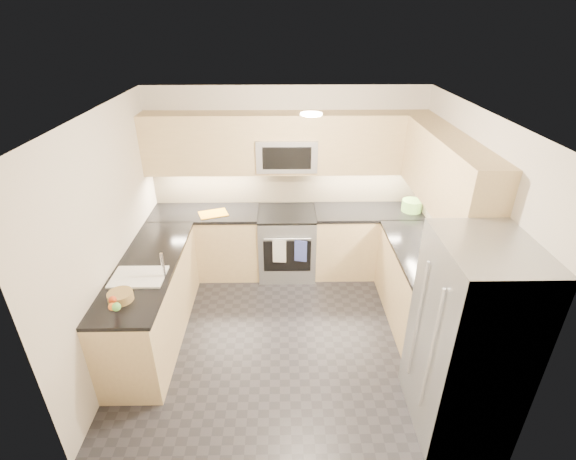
% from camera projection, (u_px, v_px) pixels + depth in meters
% --- Properties ---
extents(floor, '(3.60, 3.20, 0.00)m').
position_uv_depth(floor, '(289.00, 332.00, 4.83)').
color(floor, black).
rests_on(floor, ground).
extents(ceiling, '(3.60, 3.20, 0.02)m').
position_uv_depth(ceiling, '(289.00, 113.00, 3.67)').
color(ceiling, beige).
rests_on(ceiling, wall_back).
extents(wall_back, '(3.60, 0.02, 2.50)m').
position_uv_depth(wall_back, '(286.00, 181.00, 5.67)').
color(wall_back, beige).
rests_on(wall_back, floor).
extents(wall_front, '(3.60, 0.02, 2.50)m').
position_uv_depth(wall_front, '(293.00, 350.00, 2.83)').
color(wall_front, beige).
rests_on(wall_front, floor).
extents(wall_left, '(0.02, 3.20, 2.50)m').
position_uv_depth(wall_left, '(111.00, 239.00, 4.22)').
color(wall_left, beige).
rests_on(wall_left, floor).
extents(wall_right, '(0.02, 3.20, 2.50)m').
position_uv_depth(wall_right, '(464.00, 236.00, 4.28)').
color(wall_right, beige).
rests_on(wall_right, floor).
extents(base_cab_back_left, '(1.42, 0.60, 0.90)m').
position_uv_depth(base_cab_back_left, '(208.00, 244.00, 5.76)').
color(base_cab_back_left, '#D7B881').
rests_on(base_cab_back_left, floor).
extents(base_cab_back_right, '(1.42, 0.60, 0.90)m').
position_uv_depth(base_cab_back_right, '(365.00, 242.00, 5.79)').
color(base_cab_back_right, '#D7B881').
rests_on(base_cab_back_right, floor).
extents(base_cab_right, '(0.60, 1.70, 0.90)m').
position_uv_depth(base_cab_right, '(419.00, 291.00, 4.78)').
color(base_cab_right, '#D7B881').
rests_on(base_cab_right, floor).
extents(base_cab_peninsula, '(0.60, 2.00, 0.90)m').
position_uv_depth(base_cab_peninsula, '(153.00, 302.00, 4.60)').
color(base_cab_peninsula, '#D7B881').
rests_on(base_cab_peninsula, floor).
extents(countertop_back_left, '(1.42, 0.63, 0.04)m').
position_uv_depth(countertop_back_left, '(205.00, 213.00, 5.54)').
color(countertop_back_left, black).
rests_on(countertop_back_left, base_cab_back_left).
extents(countertop_back_right, '(1.42, 0.63, 0.04)m').
position_uv_depth(countertop_back_right, '(368.00, 212.00, 5.57)').
color(countertop_back_right, black).
rests_on(countertop_back_right, base_cab_back_right).
extents(countertop_right, '(0.63, 1.70, 0.04)m').
position_uv_depth(countertop_right, '(425.00, 256.00, 4.56)').
color(countertop_right, black).
rests_on(countertop_right, base_cab_right).
extents(countertop_peninsula, '(0.63, 2.00, 0.04)m').
position_uv_depth(countertop_peninsula, '(146.00, 266.00, 4.38)').
color(countertop_peninsula, black).
rests_on(countertop_peninsula, base_cab_peninsula).
extents(upper_cab_back, '(3.60, 0.35, 0.75)m').
position_uv_depth(upper_cab_back, '(287.00, 143.00, 5.25)').
color(upper_cab_back, '#D7B881').
rests_on(upper_cab_back, wall_back).
extents(upper_cab_right, '(0.35, 1.95, 0.75)m').
position_uv_depth(upper_cab_right, '(447.00, 174.00, 4.25)').
color(upper_cab_right, '#D7B881').
rests_on(upper_cab_right, wall_right).
extents(backsplash_back, '(3.60, 0.01, 0.51)m').
position_uv_depth(backsplash_back, '(286.00, 185.00, 5.69)').
color(backsplash_back, '#C3B38D').
rests_on(backsplash_back, wall_back).
extents(backsplash_right, '(0.01, 2.30, 0.51)m').
position_uv_depth(backsplash_right, '(447.00, 221.00, 4.70)').
color(backsplash_right, '#C3B38D').
rests_on(backsplash_right, wall_right).
extents(gas_range, '(0.76, 0.65, 0.91)m').
position_uv_depth(gas_range, '(287.00, 244.00, 5.75)').
color(gas_range, gray).
rests_on(gas_range, floor).
extents(range_cooktop, '(0.76, 0.65, 0.03)m').
position_uv_depth(range_cooktop, '(287.00, 213.00, 5.54)').
color(range_cooktop, black).
rests_on(range_cooktop, gas_range).
extents(oven_door_glass, '(0.62, 0.02, 0.45)m').
position_uv_depth(oven_door_glass, '(287.00, 256.00, 5.46)').
color(oven_door_glass, black).
rests_on(oven_door_glass, gas_range).
extents(oven_handle, '(0.60, 0.02, 0.02)m').
position_uv_depth(oven_handle, '(287.00, 239.00, 5.32)').
color(oven_handle, '#B2B5BA').
rests_on(oven_handle, gas_range).
extents(microwave, '(0.76, 0.40, 0.40)m').
position_uv_depth(microwave, '(287.00, 153.00, 5.28)').
color(microwave, '#ACADB4').
rests_on(microwave, upper_cab_back).
extents(microwave_door, '(0.60, 0.01, 0.28)m').
position_uv_depth(microwave_door, '(287.00, 158.00, 5.10)').
color(microwave_door, black).
rests_on(microwave_door, microwave).
extents(refrigerator, '(0.70, 0.90, 1.80)m').
position_uv_depth(refrigerator, '(468.00, 340.00, 3.42)').
color(refrigerator, '#969A9D').
rests_on(refrigerator, floor).
extents(fridge_handle_left, '(0.02, 0.02, 1.20)m').
position_uv_depth(fridge_handle_left, '(431.00, 352.00, 3.23)').
color(fridge_handle_left, '#B2B5BA').
rests_on(fridge_handle_left, refrigerator).
extents(fridge_handle_right, '(0.02, 0.02, 1.20)m').
position_uv_depth(fridge_handle_right, '(417.00, 322.00, 3.55)').
color(fridge_handle_right, '#B2B5BA').
rests_on(fridge_handle_right, refrigerator).
extents(sink_basin, '(0.52, 0.38, 0.16)m').
position_uv_depth(sink_basin, '(140.00, 283.00, 4.18)').
color(sink_basin, white).
rests_on(sink_basin, base_cab_peninsula).
extents(faucet, '(0.03, 0.03, 0.28)m').
position_uv_depth(faucet, '(163.00, 266.00, 4.09)').
color(faucet, silver).
rests_on(faucet, countertop_peninsula).
extents(utensil_bowl, '(0.31, 0.31, 0.15)m').
position_uv_depth(utensil_bowl, '(412.00, 206.00, 5.52)').
color(utensil_bowl, '#76BC50').
rests_on(utensil_bowl, countertop_back_right).
extents(cutting_board, '(0.42, 0.36, 0.01)m').
position_uv_depth(cutting_board, '(213.00, 214.00, 5.46)').
color(cutting_board, orange).
rests_on(cutting_board, countertop_back_left).
extents(fruit_basket, '(0.28, 0.28, 0.08)m').
position_uv_depth(fruit_basket, '(120.00, 296.00, 3.81)').
color(fruit_basket, '#9E7E49').
rests_on(fruit_basket, countertop_peninsula).
extents(fruit_apple, '(0.07, 0.07, 0.07)m').
position_uv_depth(fruit_apple, '(113.00, 300.00, 3.64)').
color(fruit_apple, '#B93915').
rests_on(fruit_apple, fruit_basket).
extents(fruit_pear, '(0.08, 0.08, 0.08)m').
position_uv_depth(fruit_pear, '(116.00, 307.00, 3.56)').
color(fruit_pear, '#5FBA4F').
rests_on(fruit_pear, fruit_basket).
extents(dish_towel_check, '(0.17, 0.03, 0.33)m').
position_uv_depth(dish_towel_check, '(279.00, 251.00, 5.38)').
color(dish_towel_check, white).
rests_on(dish_towel_check, oven_handle).
extents(dish_towel_blue, '(0.16, 0.05, 0.30)m').
position_uv_depth(dish_towel_blue, '(301.00, 251.00, 5.38)').
color(dish_towel_blue, '#364296').
rests_on(dish_towel_blue, oven_handle).
extents(fruit_orange, '(0.07, 0.07, 0.07)m').
position_uv_depth(fruit_orange, '(112.00, 307.00, 3.56)').
color(fruit_orange, orange).
rests_on(fruit_orange, fruit_basket).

